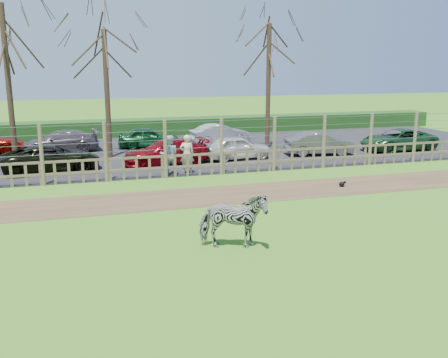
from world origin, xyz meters
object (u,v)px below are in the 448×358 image
object	(u,v)px
car_10	(149,137)
visitor_b	(169,155)
car_2	(51,158)
car_5	(319,144)
car_6	(398,140)
car_3	(165,152)
car_4	(237,147)
crow	(342,184)
tree_mid	(105,63)
car_9	(60,141)
zebra	(233,221)
tree_left	(5,46)
tree_right	(269,56)
visitor_a	(187,154)
car_11	(220,134)

from	to	relation	value
car_10	visitor_b	bearing A→B (deg)	-176.17
car_2	car_5	distance (m)	13.64
car_6	car_3	bearing A→B (deg)	-90.59
car_4	crow	bearing A→B (deg)	-167.32
car_2	car_3	world-z (taller)	same
tree_mid	car_9	size ratio (longest dim) A/B	1.65
visitor_b	car_9	xyz separation A→B (m)	(-4.79, 7.21, -0.26)
zebra	car_6	world-z (taller)	zebra
car_10	crow	bearing A→B (deg)	-147.47
tree_left	car_6	distance (m)	20.90
tree_left	zebra	size ratio (longest dim) A/B	4.36
zebra	car_4	bearing A→B (deg)	-2.00
visitor_b	car_4	world-z (taller)	visitor_b
car_3	car_4	world-z (taller)	same
car_5	car_6	xyz separation A→B (m)	(4.90, -0.04, 0.00)
tree_mid	car_3	bearing A→B (deg)	-47.31
tree_right	tree_mid	bearing A→B (deg)	-176.82
tree_mid	car_5	bearing A→B (deg)	-12.60
crow	car_2	size ratio (longest dim) A/B	0.07
car_6	car_4	bearing A→B (deg)	-91.86
car_3	car_5	distance (m)	8.38
tree_left	tree_right	distance (m)	13.59
tree_right	visitor_a	world-z (taller)	tree_right
tree_left	car_5	bearing A→B (deg)	-5.30
visitor_b	tree_mid	bearing A→B (deg)	-55.19
visitor_b	car_4	distance (m)	4.70
tree_right	car_10	size ratio (longest dim) A/B	2.09
tree_left	zebra	bearing A→B (deg)	-63.19
car_10	tree_left	bearing A→B (deg)	122.00
car_11	visitor_b	bearing A→B (deg)	142.35
tree_right	visitor_b	bearing A→B (deg)	-141.13
tree_left	car_4	bearing A→B (deg)	-7.49
zebra	visitor_a	xyz separation A→B (m)	(0.79, 9.41, 0.14)
zebra	car_6	xyz separation A→B (m)	(13.49, 11.91, -0.12)
tree_mid	car_2	world-z (taller)	tree_mid
tree_left	car_2	size ratio (longest dim) A/B	1.82
tree_right	car_3	size ratio (longest dim) A/B	1.78
car_4	car_5	xyz separation A→B (m)	(4.64, -0.02, 0.00)
tree_mid	visitor_b	xyz separation A→B (m)	(2.26, -4.93, -3.96)
zebra	car_4	world-z (taller)	zebra
car_2	car_9	size ratio (longest dim) A/B	1.04
tree_left	car_5	size ratio (longest dim) A/B	2.16
crow	car_10	world-z (taller)	car_10
car_6	car_10	bearing A→B (deg)	-112.06
tree_right	car_9	size ratio (longest dim) A/B	1.78
car_5	car_11	world-z (taller)	same
tree_mid	zebra	world-z (taller)	tree_mid
tree_right	car_6	xyz separation A→B (m)	(6.74, -2.96, -4.60)
car_9	car_10	bearing A→B (deg)	87.80
zebra	car_11	bearing A→B (deg)	1.49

